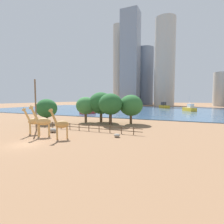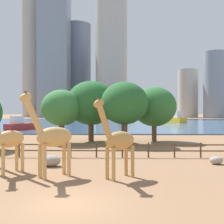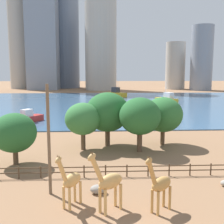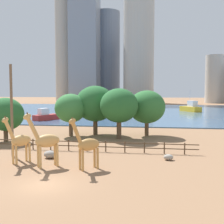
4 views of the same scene
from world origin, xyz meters
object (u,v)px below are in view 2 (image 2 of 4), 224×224
object	(u,v)px
boulder_near_fence	(51,161)
tree_center_broad	(124,103)
boulder_by_pole	(216,160)
boat_ferry	(175,119)
giraffe_companion	(52,137)
boat_tug	(124,117)
tree_left_small	(61,108)
tree_right_tall	(154,107)
giraffe_tall	(118,140)
boat_sailboat	(20,125)
tree_left_large	(91,103)
giraffe_young	(8,139)

from	to	relation	value
boulder_near_fence	tree_center_broad	bearing A→B (deg)	66.58
boulder_by_pole	boat_ferry	distance (m)	67.89
giraffe_companion	boat_ferry	xyz separation A→B (m)	(21.94, 71.41, -1.03)
boulder_near_fence	boulder_by_pole	xyz separation A→B (m)	(12.22, 1.04, -0.11)
boat_ferry	boat_tug	xyz separation A→B (m)	(-15.11, 24.46, 0.08)
boulder_by_pole	boat_tug	xyz separation A→B (m)	(-4.55, 91.52, 1.22)
tree_left_small	boat_tug	distance (m)	78.89
boulder_by_pole	tree_right_tall	xyz separation A→B (m)	(-2.62, 15.43, 4.23)
tree_left_small	giraffe_tall	bearing A→B (deg)	-68.82
giraffe_tall	boat_sailboat	size ratio (longest dim) A/B	0.73
tree_left_large	tree_right_tall	size ratio (longest dim) A/B	1.10
giraffe_companion	tree_center_broad	xyz separation A→B (m)	(4.79, 16.32, 2.43)
boat_tug	tree_left_small	bearing A→B (deg)	-42.63
tree_center_broad	boat_tug	distance (m)	79.64
boulder_by_pole	boat_tug	size ratio (longest dim) A/B	0.11
giraffe_tall	boat_sailboat	xyz separation A→B (m)	(-19.44, 38.65, -1.12)
giraffe_young	boat_sailboat	distance (m)	39.54
tree_center_broad	tree_right_tall	distance (m)	5.27
giraffe_tall	boat_tug	bearing A→B (deg)	-131.39
giraffe_tall	boat_ferry	xyz separation A→B (m)	(17.96, 71.63, -0.83)
tree_center_broad	giraffe_young	bearing A→B (deg)	-116.88
boulder_by_pole	giraffe_tall	bearing A→B (deg)	-148.24
tree_center_broad	boat_sailboat	world-z (taller)	tree_center_broad
boulder_near_fence	tree_left_large	size ratio (longest dim) A/B	0.18
tree_left_large	tree_right_tall	bearing A→B (deg)	0.96
tree_right_tall	boat_ferry	size ratio (longest dim) A/B	0.83
boulder_near_fence	tree_left_small	bearing A→B (deg)	98.32
boulder_near_fence	tree_right_tall	bearing A→B (deg)	59.77
giraffe_companion	boat_ferry	size ratio (longest dim) A/B	0.61
giraffe_companion	boulder_near_fence	world-z (taller)	giraffe_companion
tree_left_small	tree_right_tall	bearing A→B (deg)	10.41
tree_right_tall	boat_sailboat	xyz separation A→B (m)	(-24.21, 18.64, -3.39)
boat_tug	tree_left_large	bearing A→B (deg)	-40.23
tree_right_tall	boat_tug	distance (m)	76.17
giraffe_tall	boulder_by_pole	distance (m)	8.92
boulder_near_fence	boulder_by_pole	size ratio (longest dim) A/B	1.43
giraffe_companion	boulder_near_fence	size ratio (longest dim) A/B	3.72
boulder_by_pole	boat_tug	bearing A→B (deg)	92.85
tree_left_large	tree_left_small	size ratio (longest dim) A/B	1.19
boulder_near_fence	tree_right_tall	world-z (taller)	tree_right_tall
boat_tug	boulder_by_pole	bearing A→B (deg)	-32.66
boat_ferry	boat_sailboat	distance (m)	49.86
tree_left_large	boat_ferry	distance (m)	56.13
tree_center_broad	boat_tug	world-z (taller)	boat_tug
giraffe_companion	giraffe_young	world-z (taller)	giraffe_companion
giraffe_young	boulder_by_pole	xyz separation A→B (m)	(14.40, 3.44, -1.94)
boulder_near_fence	boat_tug	xyz separation A→B (m)	(7.67, 92.56, 1.11)
giraffe_companion	boat_tug	size ratio (longest dim) A/B	0.58
boat_sailboat	giraffe_tall	bearing A→B (deg)	-123.83
giraffe_companion	boat_sailboat	world-z (taller)	giraffe_companion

